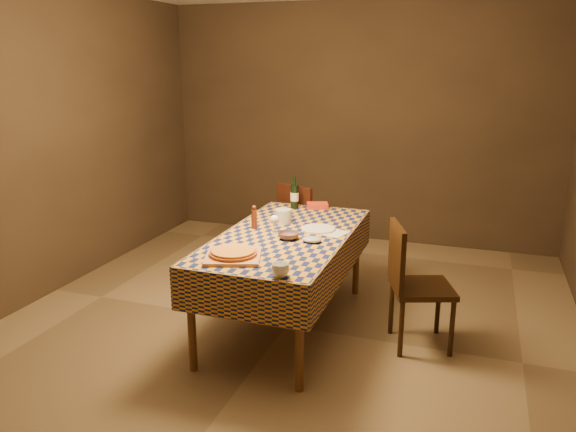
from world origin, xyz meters
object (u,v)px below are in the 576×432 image
(wine_bottle, at_px, (295,196))
(chair_far, at_px, (302,225))
(cutting_board, at_px, (233,256))
(bowl, at_px, (289,236))
(white_plate, at_px, (318,229))
(dining_table, at_px, (286,244))
(pizza, at_px, (233,252))
(chair_right, at_px, (411,279))

(wine_bottle, distance_m, chair_far, 0.48)
(cutting_board, bearing_deg, wine_bottle, 91.23)
(bowl, bearing_deg, cutting_board, -112.73)
(chair_far, bearing_deg, cutting_board, -88.12)
(white_plate, xyz_separation_m, chair_far, (-0.41, 0.90, -0.25))
(dining_table, xyz_separation_m, pizza, (-0.16, -0.62, 0.11))
(cutting_board, bearing_deg, white_plate, 66.07)
(cutting_board, distance_m, pizza, 0.03)
(cutting_board, bearing_deg, chair_far, 91.88)
(cutting_board, bearing_deg, pizza, 90.00)
(wine_bottle, distance_m, white_plate, 0.71)
(dining_table, bearing_deg, pizza, -104.19)
(dining_table, height_order, chair_right, chair_right)
(bowl, bearing_deg, white_plate, 64.02)
(dining_table, height_order, chair_far, chair_far)
(pizza, bearing_deg, chair_right, 29.73)
(white_plate, bearing_deg, chair_far, 114.85)
(dining_table, bearing_deg, white_plate, 42.92)
(white_plate, relative_size, chair_far, 0.28)
(white_plate, distance_m, chair_far, 1.02)
(dining_table, height_order, cutting_board, cutting_board)
(dining_table, bearing_deg, chair_far, 101.12)
(dining_table, xyz_separation_m, white_plate, (0.20, 0.19, 0.08))
(bowl, distance_m, chair_far, 1.25)
(pizza, height_order, wine_bottle, wine_bottle)
(pizza, distance_m, wine_bottle, 1.40)
(bowl, xyz_separation_m, wine_bottle, (-0.25, 0.88, 0.09))
(chair_far, bearing_deg, wine_bottle, -85.22)
(cutting_board, distance_m, wine_bottle, 1.40)
(dining_table, bearing_deg, bowl, -61.45)
(cutting_board, xyz_separation_m, chair_far, (-0.06, 1.71, -0.26))
(dining_table, xyz_separation_m, chair_right, (0.96, 0.02, -0.17))
(white_plate, bearing_deg, wine_bottle, 123.64)
(pizza, relative_size, chair_right, 0.38)
(pizza, height_order, chair_right, chair_right)
(cutting_board, relative_size, chair_far, 0.39)
(chair_right, bearing_deg, bowl, -172.25)
(chair_far, bearing_deg, dining_table, -78.88)
(bowl, distance_m, chair_right, 0.95)
(bowl, relative_size, white_plate, 0.59)
(wine_bottle, xyz_separation_m, chair_far, (-0.03, 0.31, -0.36))
(chair_far, height_order, chair_right, same)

